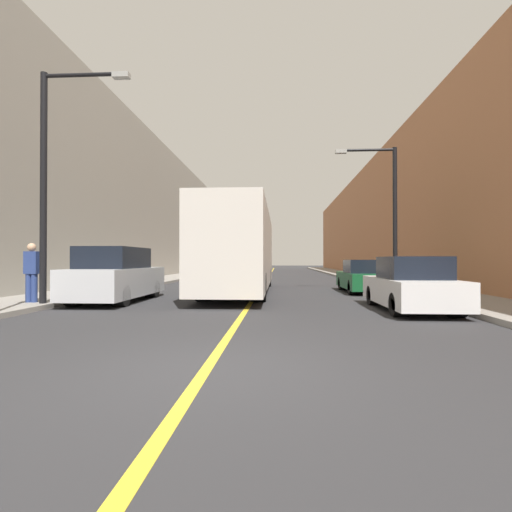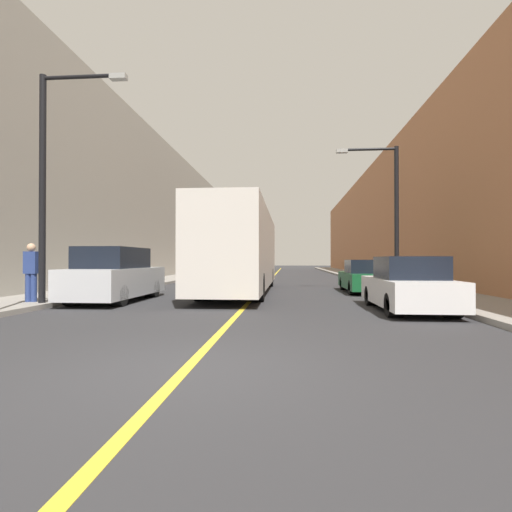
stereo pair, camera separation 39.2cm
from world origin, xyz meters
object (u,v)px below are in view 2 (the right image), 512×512
Objects in this scene: car_right_mid at (365,278)px; bus at (242,250)px; pedestrian at (31,271)px; street_lamp_right at (390,206)px; street_lamp_left at (51,171)px; parked_suv_left at (116,276)px; car_right_near at (408,287)px.

bus is at bearing -176.48° from car_right_mid.
car_right_mid is 13.08m from pedestrian.
street_lamp_right reaches higher than bus.
bus is at bearing 50.45° from street_lamp_left.
car_right_mid is 3.39m from street_lamp_right.
car_right_near is at bearing -11.54° from parked_suv_left.
car_right_mid is 0.64× the size of street_lamp_left.
street_lamp_right is (10.58, 4.58, 2.99)m from parked_suv_left.
street_lamp_left reaches higher than bus.
car_right_near is (5.46, -6.22, -1.21)m from bus.
parked_suv_left is 10.54m from car_right_mid.
pedestrian is (-1.96, -1.71, 0.22)m from parked_suv_left.
bus is 2.58× the size of parked_suv_left.
car_right_mid is 13.01m from street_lamp_left.
car_right_near is 7.33m from street_lamp_right.
bus is 7.04× the size of pedestrian.
street_lamp_right is (11.75, 6.55, -0.32)m from street_lamp_left.
car_right_near is 2.36× the size of pedestrian.
car_right_mid is (0.03, 6.55, -0.03)m from car_right_near.
street_lamp_right is (1.10, -0.04, 3.20)m from car_right_mid.
car_right_near is 0.62× the size of street_lamp_left.
street_lamp_left reaches higher than car_right_mid.
pedestrian is (-11.41, 0.22, 0.40)m from car_right_near.
bus reaches higher than parked_suv_left.
street_lamp_right reaches higher than pedestrian.
car_right_near is 11.18m from street_lamp_left.
car_right_near is 0.96× the size of car_right_mid.
pedestrian reaches higher than parked_suv_left.
street_lamp_right is 14.30m from pedestrian.
car_right_near is (9.45, -1.93, -0.18)m from parked_suv_left.
parked_suv_left is at bearing -156.58° from street_lamp_right.
pedestrian is at bearing -134.79° from bus.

